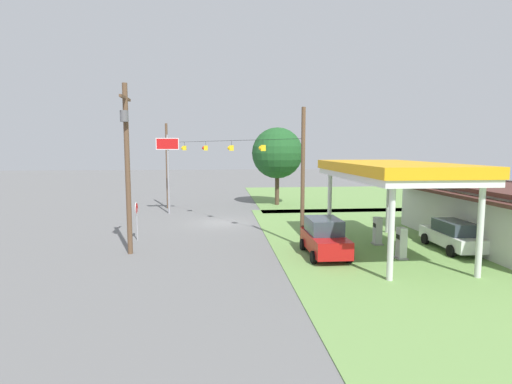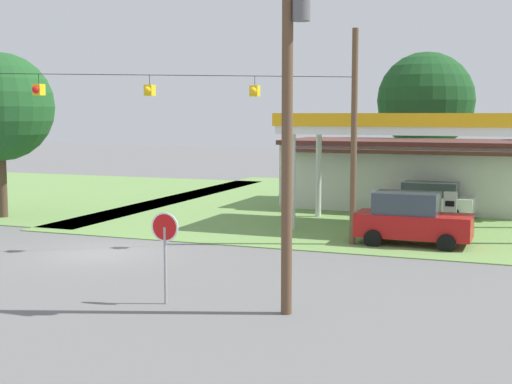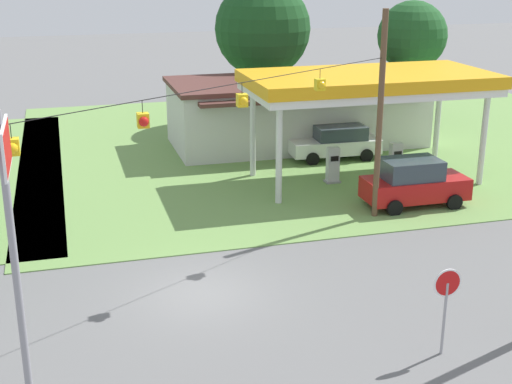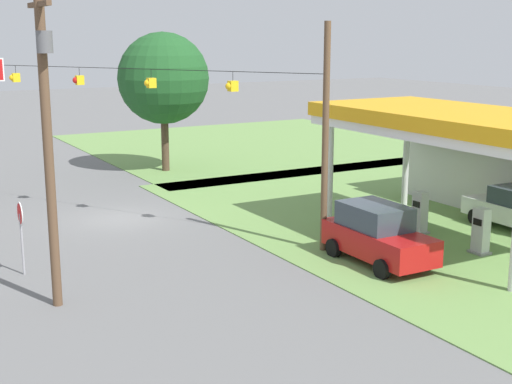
{
  "view_description": "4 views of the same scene",
  "coord_description": "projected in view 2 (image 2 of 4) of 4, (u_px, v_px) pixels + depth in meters",
  "views": [
    {
      "loc": [
        31.57,
        -0.01,
        5.95
      ],
      "look_at": [
        4.34,
        2.58,
        2.93
      ],
      "focal_mm": 28.0,
      "sensor_mm": 36.0,
      "label": 1
    },
    {
      "loc": [
        14.54,
        -21.97,
        5.11
      ],
      "look_at": [
        5.15,
        2.66,
        2.21
      ],
      "focal_mm": 50.0,
      "sensor_mm": 36.0,
      "label": 2
    },
    {
      "loc": [
        -3.81,
        -20.21,
        10.26
      ],
      "look_at": [
        2.86,
        3.7,
        1.97
      ],
      "focal_mm": 50.0,
      "sensor_mm": 36.0,
      "label": 3
    },
    {
      "loc": [
        29.17,
        -9.76,
        7.81
      ],
      "look_at": [
        4.5,
        4.28,
        1.59
      ],
      "focal_mm": 50.0,
      "sensor_mm": 36.0,
      "label": 4
    }
  ],
  "objects": [
    {
      "name": "car_at_pumps_rear",
      "position": [
        427.0,
        199.0,
        35.15
      ],
      "size": [
        4.8,
        2.24,
        1.78
      ],
      "rotation": [
        0.0,
        0.0,
        3.11
      ],
      "color": "white",
      "rests_on": "ground"
    },
    {
      "name": "grass_verge_opposite_corner",
      "position": [
        27.0,
        192.0,
        46.64
      ],
      "size": [
        24.0,
        24.0,
        0.04
      ],
      "primitive_type": "cube",
      "color": "#6B934C",
      "rests_on": "ground"
    },
    {
      "name": "gas_station_canopy",
      "position": [
        415.0,
        125.0,
        31.13
      ],
      "size": [
        11.25,
        5.6,
        5.14
      ],
      "color": "silver",
      "rests_on": "ground"
    },
    {
      "name": "signal_span_gantry",
      "position": [
        96.0,
        129.0,
        25.6
      ],
      "size": [
        16.82,
        10.24,
        8.34
      ],
      "color": "brown",
      "rests_on": "ground"
    },
    {
      "name": "fuel_pump_far",
      "position": [
        450.0,
        213.0,
        30.98
      ],
      "size": [
        0.71,
        0.56,
        1.73
      ],
      "color": "gray",
      "rests_on": "ground"
    },
    {
      "name": "stop_sign_roadside",
      "position": [
        165.0,
        238.0,
        19.05
      ],
      "size": [
        0.8,
        0.08,
        2.5
      ],
      "rotation": [
        0.0,
        0.0,
        3.14
      ],
      "color": "#99999E",
      "rests_on": "ground"
    },
    {
      "name": "ground_plane",
      "position": [
        99.0,
        254.0,
        26.11
      ],
      "size": [
        160.0,
        160.0,
        0.0
      ],
      "primitive_type": "plane",
      "color": "slate"
    },
    {
      "name": "utility_pole_main",
      "position": [
        289.0,
        106.0,
        17.71
      ],
      "size": [
        2.2,
        0.44,
        9.46
      ],
      "color": "brown",
      "rests_on": "ground"
    },
    {
      "name": "tree_behind_station",
      "position": [
        426.0,
        101.0,
        43.59
      ],
      "size": [
        5.91,
        5.91,
        8.87
      ],
      "color": "#4C3828",
      "rests_on": "ground"
    },
    {
      "name": "car_at_pumps_front",
      "position": [
        411.0,
        219.0,
        27.69
      ],
      "size": [
        4.45,
        2.14,
        2.08
      ],
      "rotation": [
        0.0,
        0.0,
        -0.01
      ],
      "color": "#AD1414",
      "rests_on": "ground"
    },
    {
      "name": "grass_verge_station_corner",
      "position": [
        471.0,
        210.0,
        37.82
      ],
      "size": [
        36.0,
        28.0,
        0.04
      ],
      "primitive_type": "cube",
      "color": "#6B934C",
      "rests_on": "ground"
    },
    {
      "name": "fuel_pump_near",
      "position": [
        376.0,
        209.0,
        32.12
      ],
      "size": [
        0.71,
        0.56,
        1.73
      ],
      "color": "gray",
      "rests_on": "ground"
    },
    {
      "name": "gas_station_store",
      "position": [
        417.0,
        174.0,
        38.63
      ],
      "size": [
        14.12,
        6.72,
        3.7
      ],
      "color": "silver",
      "rests_on": "ground"
    }
  ]
}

